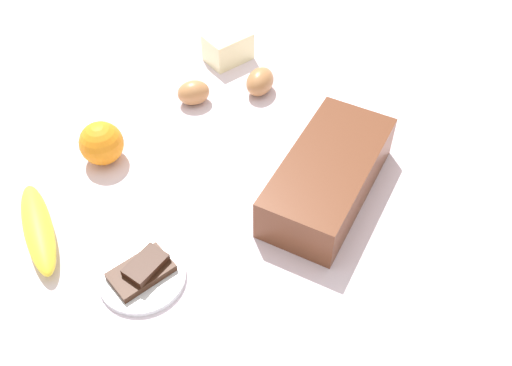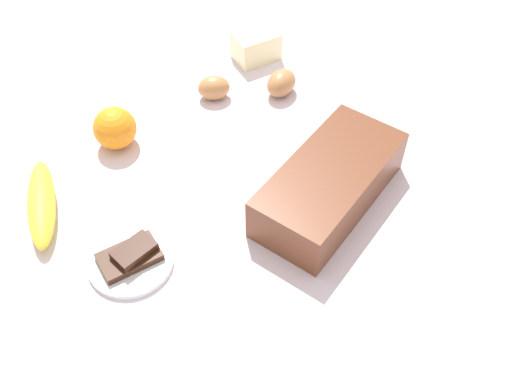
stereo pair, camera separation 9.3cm
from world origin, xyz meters
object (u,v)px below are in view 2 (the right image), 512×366
object	(u,v)px
loaf_pan	(330,183)
chocolate_plate	(131,259)
banana	(41,203)
egg_near_butter	(214,88)
orange_fruit	(115,128)
egg_beside_bowl	(281,83)
butter_block	(256,46)

from	to	relation	value
loaf_pan	chocolate_plate	distance (m)	0.33
banana	egg_near_butter	xyz separation A→B (m)	(0.39, 0.01, 0.00)
banana	orange_fruit	distance (m)	0.19
banana	egg_beside_bowl	distance (m)	0.50
butter_block	egg_beside_bowl	xyz separation A→B (m)	(-0.05, -0.12, -0.00)
orange_fruit	egg_beside_bowl	xyz separation A→B (m)	(0.31, -0.12, -0.01)
banana	egg_beside_bowl	xyz separation A→B (m)	(0.49, -0.08, 0.01)
orange_fruit	banana	bearing A→B (deg)	-167.84
loaf_pan	banana	xyz separation A→B (m)	(-0.34, 0.32, -0.02)
loaf_pan	banana	distance (m)	0.47
butter_block	chocolate_plate	xyz separation A→B (m)	(-0.51, -0.22, -0.02)
banana	orange_fruit	world-z (taller)	orange_fruit
egg_near_butter	orange_fruit	bearing A→B (deg)	171.38
loaf_pan	egg_near_butter	xyz separation A→B (m)	(0.06, 0.33, -0.02)
egg_near_butter	chocolate_plate	xyz separation A→B (m)	(-0.36, -0.19, -0.01)
loaf_pan	orange_fruit	bearing A→B (deg)	105.86
banana	egg_beside_bowl	bearing A→B (deg)	-9.24
orange_fruit	egg_near_butter	world-z (taller)	orange_fruit
orange_fruit	loaf_pan	bearing A→B (deg)	-66.87
orange_fruit	egg_near_butter	xyz separation A→B (m)	(0.21, -0.03, -0.01)
butter_block	egg_beside_bowl	size ratio (longest dim) A/B	1.30
orange_fruit	butter_block	bearing A→B (deg)	-0.40
loaf_pan	banana	bearing A→B (deg)	128.88
loaf_pan	egg_near_butter	distance (m)	0.33
orange_fruit	butter_block	xyz separation A→B (m)	(0.36, -0.00, -0.01)
loaf_pan	egg_near_butter	size ratio (longest dim) A/B	4.71
orange_fruit	chocolate_plate	distance (m)	0.27
chocolate_plate	butter_block	bearing A→B (deg)	23.39
butter_block	orange_fruit	bearing A→B (deg)	179.60
banana	butter_block	bearing A→B (deg)	3.84
butter_block	chocolate_plate	bearing A→B (deg)	-156.61
egg_near_butter	chocolate_plate	size ratio (longest dim) A/B	0.48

